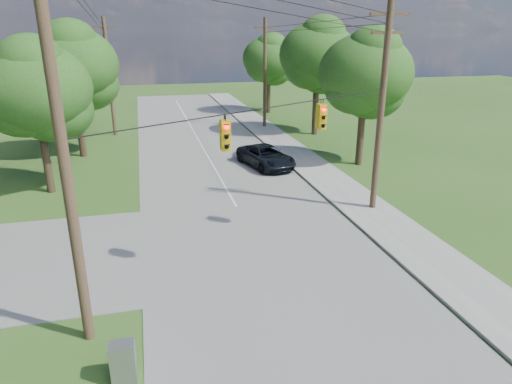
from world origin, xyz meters
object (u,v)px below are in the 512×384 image
object	(u,v)px
pole_sw	(61,139)
pole_ne	(382,105)
pole_north_e	(265,73)
control_cabinet	(123,362)
pole_north_w	(109,76)
car_main_north	(266,156)

from	to	relation	value
pole_sw	pole_ne	world-z (taller)	pole_sw
pole_ne	pole_north_e	bearing A→B (deg)	90.00
pole_north_e	control_cabinet	world-z (taller)	pole_north_e
pole_sw	pole_north_w	world-z (taller)	pole_sw
pole_north_w	control_cabinet	size ratio (longest dim) A/B	8.44
pole_north_w	pole_north_e	bearing A→B (deg)	0.00
pole_north_w	control_cabinet	distance (m)	32.14
pole_ne	pole_north_e	size ratio (longest dim) A/B	1.05
pole_sw	pole_ne	xyz separation A→B (m)	(13.50, 7.60, -0.76)
pole_north_e	car_main_north	world-z (taller)	pole_north_e
car_main_north	control_cabinet	size ratio (longest dim) A/B	4.35
pole_north_e	pole_north_w	distance (m)	13.90
pole_ne	pole_sw	bearing A→B (deg)	-150.62
car_main_north	control_cabinet	xyz separation A→B (m)	(-9.00, -18.74, -0.15)
pole_north_w	control_cabinet	bearing A→B (deg)	-87.30
pole_ne	pole_north_e	world-z (taller)	pole_ne
control_cabinet	car_main_north	bearing A→B (deg)	66.43
control_cabinet	pole_ne	bearing A→B (deg)	40.35
pole_north_w	car_main_north	bearing A→B (deg)	-51.16
pole_ne	car_main_north	distance (m)	10.68
pole_ne	pole_north_w	bearing A→B (deg)	122.29
pole_ne	pole_north_w	world-z (taller)	pole_ne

